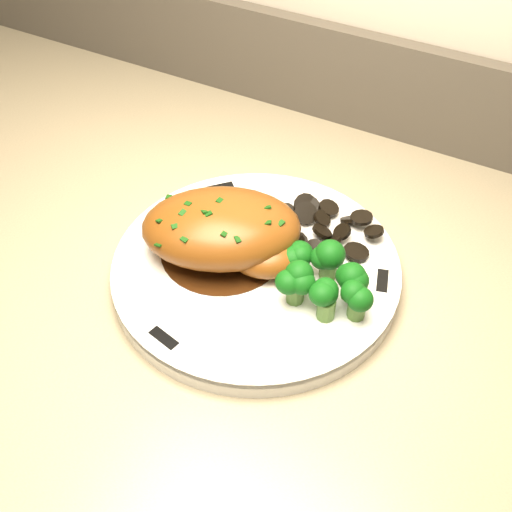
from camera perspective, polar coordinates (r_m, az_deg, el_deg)
The scene contains 9 objects.
counter at distance 1.13m, azimuth -16.96°, elevation -12.40°, with size 2.17×0.71×1.06m.
plate at distance 0.62m, azimuth 0.00°, elevation -1.25°, with size 0.28×0.28×0.02m, color white.
rim_accent_0 at distance 0.61m, azimuth 11.16°, elevation -2.18°, with size 0.03×0.01×0.00m, color black.
rim_accent_1 at distance 0.70m, azimuth -3.18°, elevation 6.11°, with size 0.03×0.01×0.00m, color black.
rim_accent_2 at distance 0.56m, azimuth -8.20°, elevation -7.25°, with size 0.03×0.01×0.00m, color black.
gravy_pool at distance 0.62m, azimuth -2.99°, elevation 0.53°, with size 0.12×0.12×0.00m, color #321809.
chicken_breast at distance 0.60m, azimuth -2.62°, elevation 2.21°, with size 0.18×0.16×0.06m.
mushroom_pile at distance 0.64m, azimuth 5.74°, elevation 2.19°, with size 0.10×0.07×0.03m.
broccoli_florets at distance 0.57m, azimuth 6.25°, elevation -2.17°, with size 0.09×0.07×0.04m.
Camera 1 is at (0.33, 1.32, 1.39)m, focal length 45.00 mm.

